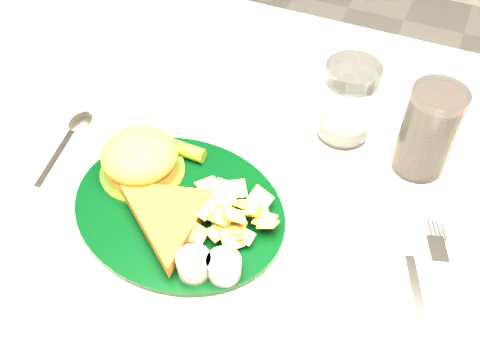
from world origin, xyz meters
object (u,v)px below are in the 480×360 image
object	(u,v)px
dinner_plate	(177,194)
fork_napkin	(420,297)
cola_glass	(428,131)
table	(238,318)
water_glass	(348,102)

from	to	relation	value
dinner_plate	fork_napkin	size ratio (longest dim) A/B	1.74
dinner_plate	cola_glass	bearing A→B (deg)	48.85
table	fork_napkin	bearing A→B (deg)	-18.32
dinner_plate	water_glass	size ratio (longest dim) A/B	2.40
cola_glass	fork_napkin	world-z (taller)	cola_glass
dinner_plate	water_glass	distance (m)	0.25
water_glass	fork_napkin	world-z (taller)	water_glass
water_glass	fork_napkin	size ratio (longest dim) A/B	0.72
table	water_glass	bearing A→B (deg)	53.51
table	cola_glass	xyz separation A→B (m)	(0.20, 0.11, 0.44)
water_glass	cola_glass	distance (m)	0.11
dinner_plate	water_glass	bearing A→B (deg)	67.54
water_glass	fork_napkin	distance (m)	0.26
water_glass	table	bearing A→B (deg)	-126.49
table	water_glass	size ratio (longest dim) A/B	10.84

